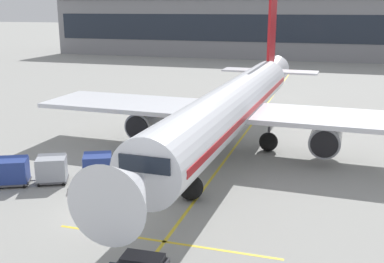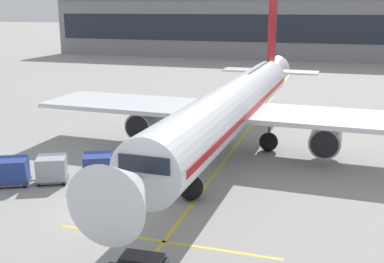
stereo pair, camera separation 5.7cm
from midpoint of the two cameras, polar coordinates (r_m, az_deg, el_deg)
name	(u,v)px [view 1 (the left image)]	position (r m, az deg, el deg)	size (l,w,h in m)	color
ground_plane	(105,212)	(27.93, -10.72, -9.67)	(600.00, 600.00, 0.00)	gray
parked_airplane	(234,106)	(37.86, 5.10, 3.16)	(33.19, 42.92, 14.60)	silver
belt_loader	(148,159)	(33.75, -5.51, -3.37)	(5.15, 3.12, 3.50)	gold
baggage_cart_lead	(98,166)	(32.62, -11.54, -4.15)	(2.80, 2.30, 1.91)	#515156
baggage_cart_second	(52,168)	(32.90, -16.85, -4.34)	(2.80, 2.30, 1.91)	#515156
baggage_cart_third	(13,171)	(33.31, -21.13, -4.48)	(2.80, 2.30, 1.91)	#515156
ground_crew_by_loader	(123,161)	(33.32, -8.46, -3.60)	(0.35, 0.55, 1.74)	black
ground_crew_by_carts	(103,166)	(32.62, -10.85, -4.12)	(0.44, 0.44, 1.74)	#333847
ground_crew_marshaller	(134,161)	(33.29, -7.12, -3.57)	(0.43, 0.44, 1.74)	#514C42
ground_crew_wingwalker	(117,171)	(31.48, -9.20, -4.75)	(0.44, 0.44, 1.74)	black
safety_cone_engine_keepout	(124,157)	(36.23, -8.38, -3.16)	(0.61, 0.61, 0.70)	black
safety_cone_wingtip	(140,156)	(36.59, -6.48, -2.99)	(0.53, 0.53, 0.60)	black
apron_guidance_line_lead_in	(230,153)	(38.11, 4.67, -2.66)	(0.20, 110.00, 0.01)	yellow
apron_guidance_line_stop_bar	(165,242)	(24.33, -3.43, -13.31)	(12.00, 0.20, 0.01)	yellow
terminal_building	(268,27)	(115.68, 9.27, 12.54)	(102.47, 20.00, 13.98)	gray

